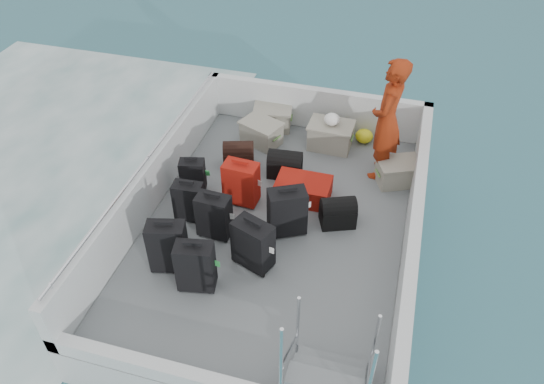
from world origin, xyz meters
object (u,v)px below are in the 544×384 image
(suitcase_0, at_px, (168,247))
(suitcase_5, at_px, (241,183))
(suitcase_6, at_px, (253,245))
(suitcase_8, at_px, (303,189))
(suitcase_4, at_px, (214,216))
(passenger, at_px, (387,120))
(suitcase_1, at_px, (189,202))
(crate_0, at_px, (273,119))
(suitcase_2, at_px, (193,176))
(suitcase_7, at_px, (287,212))
(crate_1, at_px, (261,133))
(crate_2, at_px, (330,136))
(crate_3, at_px, (398,173))
(suitcase_3, at_px, (196,267))

(suitcase_0, bearing_deg, suitcase_5, 57.66)
(suitcase_6, bearing_deg, suitcase_8, 98.64)
(suitcase_4, distance_m, passenger, 2.72)
(suitcase_1, relative_size, crate_0, 1.00)
(suitcase_2, bearing_deg, suitcase_7, -30.93)
(suitcase_2, relative_size, crate_1, 0.87)
(crate_2, bearing_deg, suitcase_5, -119.94)
(suitcase_8, xyz_separation_m, crate_0, (-0.88, 1.58, 0.03))
(suitcase_8, xyz_separation_m, crate_1, (-0.94, 1.12, 0.03))
(suitcase_5, distance_m, crate_2, 1.86)
(suitcase_8, relative_size, crate_3, 1.34)
(suitcase_6, bearing_deg, suitcase_0, -140.18)
(suitcase_3, bearing_deg, suitcase_6, 33.84)
(suitcase_7, bearing_deg, suitcase_3, -150.38)
(suitcase_7, bearing_deg, crate_2, 58.23)
(suitcase_0, relative_size, suitcase_2, 1.37)
(suitcase_4, xyz_separation_m, suitcase_6, (0.63, -0.35, 0.01))
(suitcase_5, distance_m, passenger, 2.19)
(suitcase_6, bearing_deg, crate_2, 101.94)
(suitcase_2, distance_m, suitcase_8, 1.55)
(suitcase_7, xyz_separation_m, passenger, (1.00, 1.58, 0.57))
(suitcase_2, xyz_separation_m, suitcase_7, (1.48, -0.46, 0.08))
(suitcase_8, bearing_deg, suitcase_1, 120.95)
(suitcase_2, relative_size, crate_3, 0.90)
(suitcase_2, xyz_separation_m, suitcase_3, (0.70, -1.62, 0.08))
(crate_3, bearing_deg, suitcase_0, -136.15)
(suitcase_2, distance_m, suitcase_5, 0.74)
(suitcase_1, height_order, suitcase_8, suitcase_1)
(suitcase_6, height_order, crate_3, suitcase_6)
(suitcase_0, relative_size, suitcase_7, 1.03)
(suitcase_1, xyz_separation_m, crate_1, (0.41, 1.93, -0.11))
(suitcase_1, relative_size, suitcase_3, 0.87)
(suitcase_3, bearing_deg, crate_3, 40.96)
(suitcase_8, height_order, passenger, passenger)
(suitcase_3, relative_size, suitcase_7, 0.99)
(suitcase_3, bearing_deg, passenger, 46.60)
(crate_0, bearing_deg, suitcase_7, -70.07)
(suitcase_3, distance_m, suitcase_8, 2.05)
(suitcase_1, bearing_deg, crate_1, 74.47)
(suitcase_0, xyz_separation_m, suitcase_4, (0.32, 0.67, -0.03))
(suitcase_2, relative_size, suitcase_4, 0.80)
(suitcase_5, bearing_deg, suitcase_3, -87.31)
(suitcase_6, relative_size, crate_1, 1.13)
(suitcase_8, height_order, crate_3, crate_3)
(crate_2, bearing_deg, suitcase_8, -95.63)
(suitcase_2, height_order, suitcase_4, suitcase_4)
(suitcase_1, bearing_deg, crate_3, 26.87)
(crate_3, bearing_deg, crate_1, 168.84)
(suitcase_3, height_order, suitcase_4, suitcase_3)
(suitcase_4, bearing_deg, passenger, 47.84)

